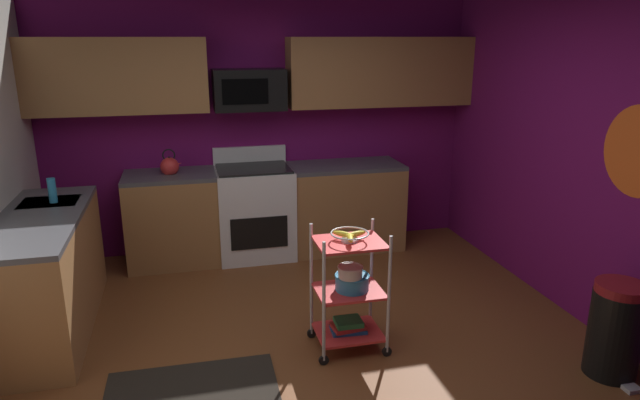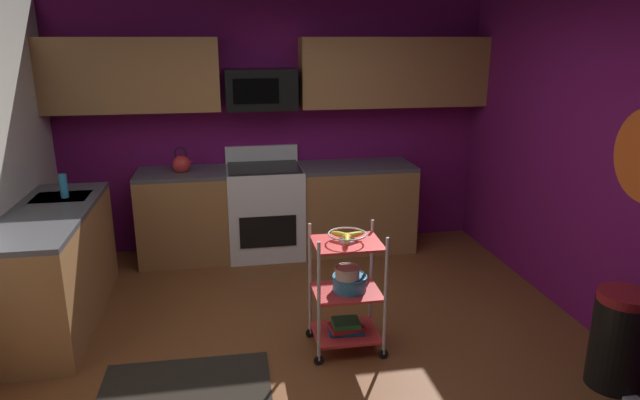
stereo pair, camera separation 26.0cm
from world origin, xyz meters
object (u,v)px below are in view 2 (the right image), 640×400
book_stack (346,326)px  trash_can (618,340)px  fruit_bowl (347,236)px  mixing_bowl_large (350,283)px  rolling_cart (346,291)px  oven_range (265,210)px  microwave (261,89)px  mixing_bowl_small (347,272)px  dish_soap_bottle (64,186)px  kettle (182,164)px

book_stack → trash_can: bearing=-24.8°
fruit_bowl → mixing_bowl_large: size_ratio=1.08×
rolling_cart → trash_can: size_ratio=1.39×
mixing_bowl_large → book_stack: bearing=180.0°
book_stack → fruit_bowl: bearing=-90.0°
oven_range → microwave: bearing=90.3°
rolling_cart → mixing_bowl_small: size_ratio=5.03×
rolling_cart → oven_range: bearing=101.9°
rolling_cart → fruit_bowl: (0.00, 0.00, 0.42)m
oven_range → dish_soap_bottle: 1.96m
microwave → trash_can: 3.76m
kettle → dish_soap_bottle: kettle is taller
kettle → oven_range: bearing=0.3°
mixing_bowl_large → kettle: kettle is taller
rolling_cart → mixing_bowl_large: 0.07m
mixing_bowl_large → dish_soap_bottle: dish_soap_bottle is taller
mixing_bowl_large → mixing_bowl_small: (-0.03, -0.04, 0.10)m
microwave → book_stack: microwave is taller
mixing_bowl_large → oven_range: bearing=102.5°
oven_range → kettle: (-0.81, -0.00, 0.52)m
rolling_cart → mixing_bowl_small: rolling_cart is taller
rolling_cart → fruit_bowl: rolling_cart is taller
oven_range → fruit_bowl: (0.42, -1.98, 0.40)m
trash_can → rolling_cart: bearing=155.2°
oven_range → book_stack: 2.05m
mixing_bowl_small → oven_range: bearing=101.6°
microwave → book_stack: size_ratio=2.62×
oven_range → mixing_bowl_small: oven_range is taller
fruit_bowl → book_stack: size_ratio=1.02×
microwave → rolling_cart: 2.47m
microwave → oven_range: bearing=-89.7°
fruit_bowl → rolling_cart: bearing=0.0°
rolling_cart → mixing_bowl_large: bearing=0.0°
mixing_bowl_small → kettle: size_ratio=0.69×
microwave → fruit_bowl: 2.28m
rolling_cart → trash_can: (1.63, -0.75, -0.12)m
microwave → book_stack: (0.42, -2.09, -1.53)m
oven_range → trash_can: oven_range is taller
oven_range → dish_soap_bottle: bearing=-155.3°
fruit_bowl → kettle: (-1.23, 1.98, 0.12)m
mixing_bowl_large → dish_soap_bottle: 2.51m
rolling_cart → fruit_bowl: 0.42m
mixing_bowl_small → kettle: kettle is taller
mixing_bowl_large → kettle: 2.39m
microwave → rolling_cart: size_ratio=0.77×
microwave → trash_can: microwave is taller
oven_range → book_stack: (0.42, -1.98, -0.31)m
fruit_bowl → book_stack: (0.00, 0.00, -0.70)m
rolling_cart → trash_can: 1.80m
mixing_bowl_large → book_stack: size_ratio=0.94×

